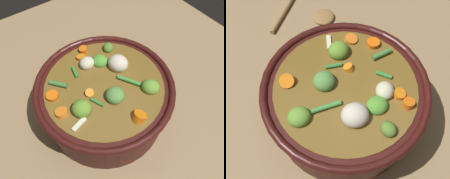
% 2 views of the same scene
% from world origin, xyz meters
% --- Properties ---
extents(ground_plane, '(1.10, 1.10, 0.00)m').
position_xyz_m(ground_plane, '(0.00, 0.00, 0.00)').
color(ground_plane, '#8C704C').
extents(cooking_pot, '(0.32, 0.32, 0.15)m').
position_xyz_m(cooking_pot, '(0.00, 0.00, 0.07)').
color(cooking_pot, '#38110F').
rests_on(cooking_pot, ground_plane).
extents(wooden_spoon, '(0.20, 0.17, 0.01)m').
position_xyz_m(wooden_spoon, '(-0.29, -0.15, 0.01)').
color(wooden_spoon, olive).
rests_on(wooden_spoon, ground_plane).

